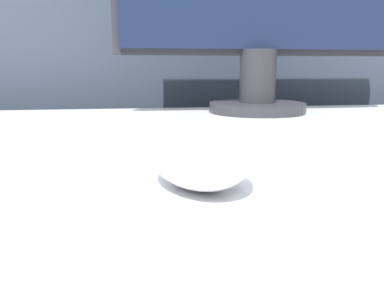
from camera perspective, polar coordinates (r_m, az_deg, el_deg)
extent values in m
cube|color=#333D4C|center=(1.03, -1.63, -5.47)|extent=(5.00, 0.03, 1.13)
ellipsoid|color=white|center=(0.29, 0.92, -1.74)|extent=(0.09, 0.12, 0.05)
cube|color=white|center=(0.44, -4.67, 0.79)|extent=(0.42, 0.17, 0.02)
cube|color=silver|center=(0.44, -4.70, 2.34)|extent=(0.39, 0.15, 0.01)
cylinder|color=#28282D|center=(0.78, 9.84, 5.53)|extent=(0.19, 0.19, 0.02)
cylinder|color=#28282D|center=(0.77, 10.00, 10.13)|extent=(0.07, 0.07, 0.10)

